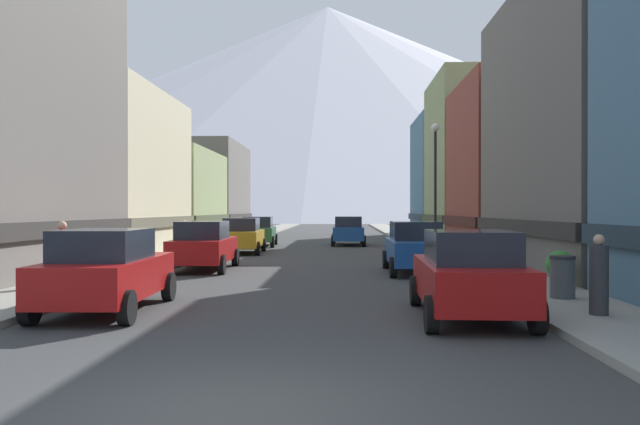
{
  "coord_description": "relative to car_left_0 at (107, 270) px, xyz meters",
  "views": [
    {
      "loc": [
        1.26,
        -6.68,
        2.2
      ],
      "look_at": [
        -0.56,
        43.83,
        1.97
      ],
      "focal_mm": 35.56,
      "sensor_mm": 36.0,
      "label": 1
    }
  ],
  "objects": [
    {
      "name": "ground_plane",
      "position": [
        3.8,
        -6.7,
        -0.9
      ],
      "size": [
        400.0,
        400.0,
        0.0
      ],
      "primitive_type": "plane",
      "color": "#3A3A3A"
    },
    {
      "name": "sidewalk_left",
      "position": [
        -2.45,
        28.3,
        -0.82
      ],
      "size": [
        2.5,
        100.0,
        0.15
      ],
      "primitive_type": "cube",
      "color": "gray",
      "rests_on": "ground"
    },
    {
      "name": "sidewalk_right",
      "position": [
        10.05,
        28.3,
        -0.82
      ],
      "size": [
        2.5,
        100.0,
        0.15
      ],
      "primitive_type": "cube",
      "color": "gray",
      "rests_on": "ground"
    },
    {
      "name": "storefront_left_2",
      "position": [
        -7.68,
        17.53,
        2.96
      ],
      "size": [
        8.25,
        10.86,
        8.01
      ],
      "color": "beige",
      "rests_on": "ground"
    },
    {
      "name": "storefront_left_3",
      "position": [
        -8.24,
        28.92,
        2.06
      ],
      "size": [
        9.38,
        10.86,
        6.16
      ],
      "color": "#8C9966",
      "rests_on": "ground"
    },
    {
      "name": "storefront_left_4",
      "position": [
        -8.22,
        40.6,
        2.89
      ],
      "size": [
        9.33,
        11.58,
        7.86
      ],
      "color": "#66605B",
      "rests_on": "ground"
    },
    {
      "name": "storefront_right_1",
      "position": [
        15.51,
        9.42,
        4.04
      ],
      "size": [
        8.72,
        12.03,
        10.21
      ],
      "color": "#66605B",
      "rests_on": "ground"
    },
    {
      "name": "storefront_right_2",
      "position": [
        15.83,
        20.61,
        3.42
      ],
      "size": [
        9.37,
        9.31,
        8.96
      ],
      "color": "brown",
      "rests_on": "ground"
    },
    {
      "name": "storefront_right_3",
      "position": [
        15.63,
        30.54,
        4.54
      ],
      "size": [
        8.96,
        9.82,
        11.24
      ],
      "color": "#8C9966",
      "rests_on": "ground"
    },
    {
      "name": "storefront_right_4",
      "position": [
        15.13,
        40.66,
        3.92
      ],
      "size": [
        7.97,
        9.81,
        9.97
      ],
      "color": "slate",
      "rests_on": "ground"
    },
    {
      "name": "car_left_0",
      "position": [
        0.0,
        0.0,
        0.0
      ],
      "size": [
        2.2,
        4.46,
        1.78
      ],
      "color": "#9E1111",
      "rests_on": "ground"
    },
    {
      "name": "car_left_1",
      "position": [
        -0.0,
        9.43,
        0.0
      ],
      "size": [
        2.17,
        4.45,
        1.78
      ],
      "color": "#9E1111",
      "rests_on": "ground"
    },
    {
      "name": "car_left_2",
      "position": [
        0.0,
        18.29,
        0.0
      ],
      "size": [
        2.2,
        4.46,
        1.78
      ],
      "color": "#B28419",
      "rests_on": "ground"
    },
    {
      "name": "car_left_3",
      "position": [
        0.0,
        24.53,
        0.0
      ],
      "size": [
        2.25,
        4.48,
        1.78
      ],
      "color": "#265933",
      "rests_on": "ground"
    },
    {
      "name": "car_right_0",
      "position": [
        7.6,
        -0.56,
        0.0
      ],
      "size": [
        2.17,
        4.45,
        1.78
      ],
      "color": "#9E1111",
      "rests_on": "ground"
    },
    {
      "name": "car_right_1",
      "position": [
        7.6,
        8.76,
        0.0
      ],
      "size": [
        2.08,
        4.41,
        1.78
      ],
      "color": "#19478C",
      "rests_on": "ground"
    },
    {
      "name": "car_driving_0",
      "position": [
        5.4,
        25.82,
        0.0
      ],
      "size": [
        2.06,
        4.4,
        1.78
      ],
      "color": "#19478C",
      "rests_on": "ground"
    },
    {
      "name": "trash_bin_right",
      "position": [
        10.15,
        1.46,
        -0.26
      ],
      "size": [
        0.59,
        0.59,
        0.98
      ],
      "color": "#4C5156",
      "rests_on": "sidewalk_right"
    },
    {
      "name": "potted_plant_1",
      "position": [
        10.8,
        3.54,
        -0.19
      ],
      "size": [
        0.74,
        0.74,
        0.97
      ],
      "color": "brown",
      "rests_on": "sidewalk_right"
    },
    {
      "name": "pedestrian_0",
      "position": [
        -2.45,
        16.32,
        -0.03
      ],
      "size": [
        0.36,
        0.36,
        1.57
      ],
      "color": "navy",
      "rests_on": "sidewalk_left"
    },
    {
      "name": "pedestrian_1",
      "position": [
        10.05,
        -0.88,
        -0.03
      ],
      "size": [
        0.36,
        0.36,
        1.57
      ],
      "color": "#333338",
      "rests_on": "sidewalk_right"
    },
    {
      "name": "pedestrian_2",
      "position": [
        -2.45,
        3.29,
        0.06
      ],
      "size": [
        0.36,
        0.36,
        1.74
      ],
      "color": "maroon",
      "rests_on": "sidewalk_left"
    },
    {
      "name": "streetlamp_right",
      "position": [
        9.15,
        14.73,
        3.09
      ],
      "size": [
        0.36,
        0.36,
        5.86
      ],
      "color": "black",
      "rests_on": "sidewalk_right"
    },
    {
      "name": "mountain_backdrop",
      "position": [
        -1.38,
        253.3,
        42.91
      ],
      "size": [
        340.12,
        340.12,
        87.63
      ],
      "primitive_type": "cone",
      "color": "silver",
      "rests_on": "ground"
    }
  ]
}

